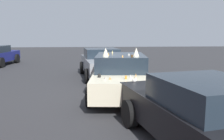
% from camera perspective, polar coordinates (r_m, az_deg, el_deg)
% --- Properties ---
extents(ground_plane, '(60.00, 60.00, 0.00)m').
position_cam_1_polar(ground_plane, '(8.57, 2.01, -5.93)').
color(ground_plane, '#2D2D30').
extents(art_car_decorated, '(4.79, 2.40, 1.72)m').
position_cam_1_polar(art_car_decorated, '(8.43, 2.04, -1.07)').
color(art_car_decorated, beige).
rests_on(art_car_decorated, ground).
extents(parked_sedan_far_right, '(4.55, 2.65, 1.39)m').
position_cam_1_polar(parked_sedan_far_right, '(4.80, 20.63, -9.77)').
color(parked_sedan_far_right, black).
rests_on(parked_sedan_far_right, ground).
extents(parked_sedan_behind_right, '(4.41, 2.43, 1.42)m').
position_cam_1_polar(parked_sedan_behind_right, '(11.86, -2.35, 1.71)').
color(parked_sedan_behind_right, gray).
rests_on(parked_sedan_behind_right, ground).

